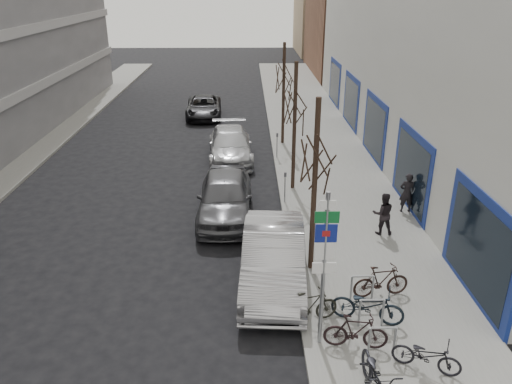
{
  "coord_description": "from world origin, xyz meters",
  "views": [
    {
      "loc": [
        0.65,
        -9.89,
        8.42
      ],
      "look_at": [
        0.93,
        5.18,
        2.0
      ],
      "focal_mm": 35.0,
      "sensor_mm": 36.0,
      "label": 1
    }
  ],
  "objects_px": {
    "tree_mid": "(295,97)",
    "parked_car_back": "(230,145)",
    "lane_car": "(204,107)",
    "meter_front": "(298,254)",
    "bike_mid_inner": "(310,307)",
    "bike_mid_curb": "(368,303)",
    "bike_far_inner": "(381,281)",
    "highway_sign_pole": "(324,262)",
    "bike_rack": "(372,309)",
    "pedestrian_far": "(383,213)",
    "meter_mid": "(285,184)",
    "bike_near_right": "(356,331)",
    "meter_back": "(277,143)",
    "pedestrian_near": "(407,193)",
    "parked_car_front": "(273,258)",
    "bike_far_curb": "(427,353)",
    "bike_near_left": "(376,376)",
    "tree_far": "(284,70)",
    "tree_near": "(316,146)",
    "parked_car_mid": "(225,196)"
  },
  "relations": [
    {
      "from": "tree_near",
      "to": "bike_near_right",
      "type": "bearing_deg",
      "value": -80.3
    },
    {
      "from": "bike_mid_inner",
      "to": "parked_car_front",
      "type": "height_order",
      "value": "parked_car_front"
    },
    {
      "from": "bike_mid_curb",
      "to": "parked_car_mid",
      "type": "bearing_deg",
      "value": 47.84
    },
    {
      "from": "meter_mid",
      "to": "bike_far_inner",
      "type": "xyz_separation_m",
      "value": [
        2.23,
        -6.58,
        -0.27
      ]
    },
    {
      "from": "bike_far_inner",
      "to": "tree_mid",
      "type": "bearing_deg",
      "value": 3.52
    },
    {
      "from": "bike_mid_inner",
      "to": "parked_car_front",
      "type": "relative_size",
      "value": 0.31
    },
    {
      "from": "bike_near_right",
      "to": "parked_car_back",
      "type": "relative_size",
      "value": 0.3
    },
    {
      "from": "tree_mid",
      "to": "parked_car_back",
      "type": "xyz_separation_m",
      "value": [
        -2.8,
        4.14,
        -3.34
      ]
    },
    {
      "from": "tree_far",
      "to": "bike_far_curb",
      "type": "bearing_deg",
      "value": -83.15
    },
    {
      "from": "bike_mid_curb",
      "to": "bike_far_inner",
      "type": "relative_size",
      "value": 1.15
    },
    {
      "from": "bike_mid_inner",
      "to": "bike_far_curb",
      "type": "height_order",
      "value": "bike_mid_inner"
    },
    {
      "from": "bike_near_right",
      "to": "parked_car_front",
      "type": "height_order",
      "value": "parked_car_front"
    },
    {
      "from": "pedestrian_near",
      "to": "lane_car",
      "type": "bearing_deg",
      "value": -57.67
    },
    {
      "from": "meter_mid",
      "to": "meter_back",
      "type": "xyz_separation_m",
      "value": [
        0.0,
        5.5,
        0.0
      ]
    },
    {
      "from": "highway_sign_pole",
      "to": "meter_back",
      "type": "distance_m",
      "value": 14.1
    },
    {
      "from": "bike_near_left",
      "to": "pedestrian_near",
      "type": "relative_size",
      "value": 1.25
    },
    {
      "from": "tree_near",
      "to": "bike_near_left",
      "type": "relative_size",
      "value": 2.79
    },
    {
      "from": "tree_near",
      "to": "parked_car_front",
      "type": "relative_size",
      "value": 1.07
    },
    {
      "from": "parked_car_mid",
      "to": "pedestrian_far",
      "type": "bearing_deg",
      "value": -17.31
    },
    {
      "from": "bike_rack",
      "to": "pedestrian_far",
      "type": "relative_size",
      "value": 1.45
    },
    {
      "from": "bike_near_right",
      "to": "bike_mid_curb",
      "type": "xyz_separation_m",
      "value": [
        0.51,
        1.01,
        0.1
      ]
    },
    {
      "from": "pedestrian_near",
      "to": "bike_near_left",
      "type": "bearing_deg",
      "value": 71.8
    },
    {
      "from": "meter_front",
      "to": "bike_mid_inner",
      "type": "height_order",
      "value": "meter_front"
    },
    {
      "from": "meter_front",
      "to": "bike_mid_inner",
      "type": "xyz_separation_m",
      "value": [
        0.08,
        -2.22,
        -0.28
      ]
    },
    {
      "from": "highway_sign_pole",
      "to": "bike_mid_curb",
      "type": "relative_size",
      "value": 2.22
    },
    {
      "from": "bike_near_right",
      "to": "lane_car",
      "type": "height_order",
      "value": "lane_car"
    },
    {
      "from": "bike_rack",
      "to": "tree_near",
      "type": "xyz_separation_m",
      "value": [
        -1.2,
        2.9,
        3.44
      ]
    },
    {
      "from": "meter_front",
      "to": "meter_mid",
      "type": "height_order",
      "value": "same"
    },
    {
      "from": "tree_far",
      "to": "meter_mid",
      "type": "height_order",
      "value": "tree_far"
    },
    {
      "from": "highway_sign_pole",
      "to": "meter_mid",
      "type": "bearing_deg",
      "value": 91.68
    },
    {
      "from": "meter_front",
      "to": "lane_car",
      "type": "bearing_deg",
      "value": 102.44
    },
    {
      "from": "meter_mid",
      "to": "bike_near_left",
      "type": "relative_size",
      "value": 0.64
    },
    {
      "from": "tree_mid",
      "to": "bike_far_curb",
      "type": "distance_m",
      "value": 11.71
    },
    {
      "from": "bike_near_right",
      "to": "bike_near_left",
      "type": "bearing_deg",
      "value": -168.98
    },
    {
      "from": "meter_mid",
      "to": "bike_far_inner",
      "type": "bearing_deg",
      "value": -71.26
    },
    {
      "from": "bike_far_inner",
      "to": "bike_mid_curb",
      "type": "bearing_deg",
      "value": 141.63
    },
    {
      "from": "pedestrian_far",
      "to": "bike_near_right",
      "type": "bearing_deg",
      "value": 72.82
    },
    {
      "from": "tree_near",
      "to": "meter_mid",
      "type": "bearing_deg",
      "value": 95.14
    },
    {
      "from": "tree_mid",
      "to": "pedestrian_near",
      "type": "distance_m",
      "value": 5.78
    },
    {
      "from": "parked_car_mid",
      "to": "lane_car",
      "type": "height_order",
      "value": "parked_car_mid"
    },
    {
      "from": "meter_mid",
      "to": "pedestrian_near",
      "type": "bearing_deg",
      "value": -12.17
    },
    {
      "from": "tree_mid",
      "to": "parked_car_back",
      "type": "relative_size",
      "value": 1.04
    },
    {
      "from": "bike_rack",
      "to": "meter_mid",
      "type": "height_order",
      "value": "meter_mid"
    },
    {
      "from": "bike_near_right",
      "to": "tree_mid",
      "type": "bearing_deg",
      "value": 11.09
    },
    {
      "from": "tree_mid",
      "to": "meter_back",
      "type": "distance_m",
      "value": 5.13
    },
    {
      "from": "tree_mid",
      "to": "lane_car",
      "type": "xyz_separation_m",
      "value": [
        -4.8,
        12.74,
        -3.43
      ]
    },
    {
      "from": "bike_far_inner",
      "to": "meter_back",
      "type": "bearing_deg",
      "value": 1.55
    },
    {
      "from": "bike_rack",
      "to": "pedestrian_near",
      "type": "bearing_deg",
      "value": 66.92
    },
    {
      "from": "meter_front",
      "to": "bike_mid_curb",
      "type": "relative_size",
      "value": 0.67
    },
    {
      "from": "bike_mid_curb",
      "to": "meter_mid",
      "type": "bearing_deg",
      "value": 28.91
    }
  ]
}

